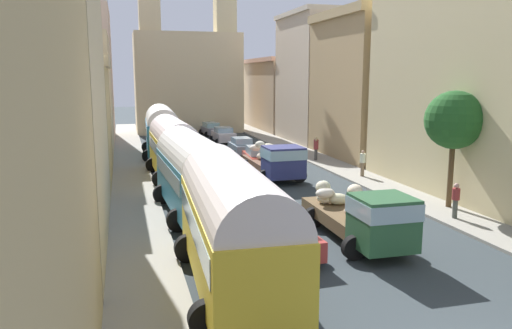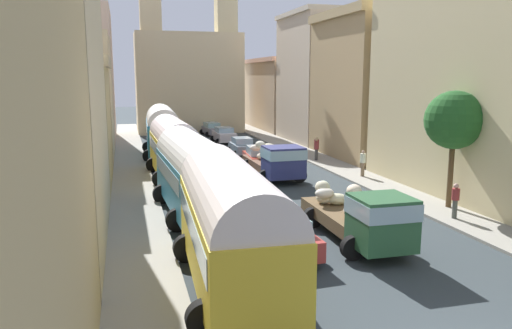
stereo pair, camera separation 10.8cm
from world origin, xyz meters
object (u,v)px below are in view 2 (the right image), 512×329
object	(u,v)px
cargo_truck_0	(362,216)
car_7	(185,137)
car_6	(212,155)
pedestrian_2	(455,200)
parked_bus_2	(173,145)
car_2	(224,135)
car_4	(283,236)
parked_bus_1	(192,170)
cargo_truck_1	(276,160)
car_5	(241,190)
car_1	(242,146)
pedestrian_0	(317,146)
car_0	(259,157)
parked_bus_3	(162,129)
parked_bus_0	(231,221)
car_3	(212,129)
pedestrian_3	(316,149)
pedestrian_1	(363,162)

from	to	relation	value
cargo_truck_0	car_7	distance (m)	31.97
car_6	pedestrian_2	xyz separation A→B (m)	(8.30, -17.28, 0.27)
pedestrian_2	parked_bus_2	bearing A→B (deg)	130.87
car_2	car_4	world-z (taller)	car_2
parked_bus_1	car_6	bearing A→B (deg)	76.21
cargo_truck_1	car_5	size ratio (longest dim) A/B	1.61
car_1	pedestrian_2	xyz separation A→B (m)	(4.99, -21.44, 0.27)
car_6	pedestrian_0	distance (m)	8.79
car_2	pedestrian_0	xyz separation A→B (m)	(5.35, -11.31, 0.19)
car_0	car_2	world-z (taller)	car_0
parked_bus_1	parked_bus_2	size ratio (longest dim) A/B	1.02
parked_bus_3	car_6	distance (m)	6.13
parked_bus_0	car_3	bearing A→B (deg)	80.98
cargo_truck_0	car_4	distance (m)	3.34
pedestrian_2	car_0	bearing A→B (deg)	108.91
parked_bus_2	car_7	bearing A→B (deg)	80.52
parked_bus_0	car_0	bearing A→B (deg)	72.53
parked_bus_0	pedestrian_2	xyz separation A→B (m)	(11.49, 4.72, -1.22)
car_6	car_4	bearing A→B (deg)	-92.09
cargo_truck_1	pedestrian_2	world-z (taller)	cargo_truck_1
car_1	car_6	xyz separation A→B (m)	(-3.31, -4.16, -0.00)
car_1	car_2	size ratio (longest dim) A/B	0.90
parked_bus_0	pedestrian_3	size ratio (longest dim) A/B	4.89
cargo_truck_0	pedestrian_2	xyz separation A→B (m)	(5.71, 2.03, -0.22)
parked_bus_2	car_4	xyz separation A→B (m)	(2.48, -15.49, -1.39)
car_3	car_0	bearing A→B (deg)	-90.57
parked_bus_2	pedestrian_2	size ratio (longest dim) A/B	4.55
car_7	pedestrian_2	distance (m)	31.04
pedestrian_2	car_3	bearing A→B (deg)	97.89
cargo_truck_1	car_2	bearing A→B (deg)	89.19
car_5	car_4	bearing A→B (deg)	-91.82
cargo_truck_0	car_1	distance (m)	23.49
parked_bus_2	car_7	xyz separation A→B (m)	(2.76, 16.50, -1.43)
pedestrian_3	car_0	bearing A→B (deg)	-163.45
pedestrian_0	parked_bus_3	bearing A→B (deg)	161.29
parked_bus_3	car_3	size ratio (longest dim) A/B	1.85
car_6	pedestrian_3	size ratio (longest dim) A/B	2.25
parked_bus_0	pedestrian_0	world-z (taller)	parked_bus_0
car_1	car_3	xyz separation A→B (m)	(-0.02, 14.70, -0.01)
cargo_truck_1	car_3	xyz separation A→B (m)	(0.16, 25.01, -0.50)
parked_bus_0	car_1	world-z (taller)	parked_bus_0
cargo_truck_0	pedestrian_0	size ratio (longest dim) A/B	3.94
car_0	car_2	bearing A→B (deg)	88.79
cargo_truck_1	car_3	world-z (taller)	cargo_truck_1
parked_bus_1	car_1	world-z (taller)	parked_bus_1
parked_bus_3	car_6	bearing A→B (deg)	-57.44
pedestrian_1	parked_bus_1	bearing A→B (deg)	-154.28
parked_bus_3	car_1	xyz separation A→B (m)	(6.51, -0.84, -1.54)
parked_bus_0	car_7	distance (m)	34.65
cargo_truck_1	pedestrian_1	bearing A→B (deg)	-11.46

